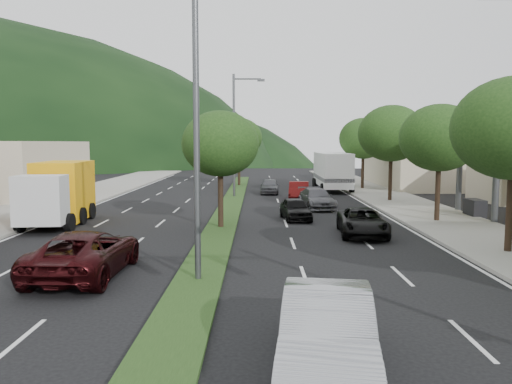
{
  "coord_description": "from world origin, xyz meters",
  "views": [
    {
      "loc": [
        1.92,
        -7.76,
        4.48
      ],
      "look_at": [
        1.85,
        14.33,
        2.3
      ],
      "focal_mm": 35.0,
      "sensor_mm": 36.0,
      "label": 1
    }
  ],
  "objects_px": {
    "tree_r_e": "(363,138)",
    "streetlight_mid": "(236,129)",
    "tree_med_near": "(220,144)",
    "motorhome": "(332,170)",
    "car_queue_c": "(299,191)",
    "box_truck": "(60,195)",
    "car_queue_a": "(295,209)",
    "car_queue_b": "(317,199)",
    "sedan_silver": "(327,333)",
    "car_queue_d": "(362,222)",
    "tree_r_d": "(391,133)",
    "streetlight_near": "(203,107)",
    "tree_r_c": "(440,138)",
    "car_queue_e": "(270,186)",
    "suv_maroon": "(85,253)",
    "tree_med_far": "(239,138)"
  },
  "relations": [
    {
      "from": "tree_r_e",
      "to": "streetlight_mid",
      "type": "relative_size",
      "value": 0.67
    },
    {
      "from": "tree_med_near",
      "to": "motorhome",
      "type": "xyz_separation_m",
      "value": [
        9.0,
        21.43,
        -2.54
      ]
    },
    {
      "from": "tree_r_e",
      "to": "car_queue_c",
      "type": "relative_size",
      "value": 1.54
    },
    {
      "from": "tree_med_near",
      "to": "box_truck",
      "type": "relative_size",
      "value": 0.84
    },
    {
      "from": "car_queue_a",
      "to": "box_truck",
      "type": "distance_m",
      "value": 13.27
    },
    {
      "from": "car_queue_b",
      "to": "sedan_silver",
      "type": "bearing_deg",
      "value": -104.2
    },
    {
      "from": "box_truck",
      "to": "car_queue_d",
      "type": "bearing_deg",
      "value": 162.94
    },
    {
      "from": "tree_r_d",
      "to": "tree_med_near",
      "type": "relative_size",
      "value": 1.19
    },
    {
      "from": "sedan_silver",
      "to": "car_queue_a",
      "type": "bearing_deg",
      "value": 94.59
    },
    {
      "from": "streetlight_mid",
      "to": "motorhome",
      "type": "xyz_separation_m",
      "value": [
        8.79,
        6.43,
        -3.7
      ]
    },
    {
      "from": "tree_med_near",
      "to": "streetlight_near",
      "type": "relative_size",
      "value": 0.6
    },
    {
      "from": "car_queue_d",
      "to": "motorhome",
      "type": "height_order",
      "value": "motorhome"
    },
    {
      "from": "tree_r_c",
      "to": "box_truck",
      "type": "xyz_separation_m",
      "value": [
        -21.0,
        -0.43,
        -3.13
      ]
    },
    {
      "from": "tree_r_e",
      "to": "car_queue_a",
      "type": "xyz_separation_m",
      "value": [
        -7.86,
        -18.85,
        -4.26
      ]
    },
    {
      "from": "tree_r_c",
      "to": "tree_r_e",
      "type": "bearing_deg",
      "value": 90.0
    },
    {
      "from": "tree_r_c",
      "to": "car_queue_e",
      "type": "relative_size",
      "value": 1.67
    },
    {
      "from": "tree_med_near",
      "to": "car_queue_a",
      "type": "bearing_deg",
      "value": 37.3
    },
    {
      "from": "sedan_silver",
      "to": "car_queue_b",
      "type": "relative_size",
      "value": 1.06
    },
    {
      "from": "tree_r_e",
      "to": "car_queue_d",
      "type": "bearing_deg",
      "value": -101.83
    },
    {
      "from": "streetlight_mid",
      "to": "box_truck",
      "type": "relative_size",
      "value": 1.4
    },
    {
      "from": "tree_r_e",
      "to": "box_truck",
      "type": "height_order",
      "value": "tree_r_e"
    },
    {
      "from": "car_queue_a",
      "to": "streetlight_near",
      "type": "bearing_deg",
      "value": -112.71
    },
    {
      "from": "sedan_silver",
      "to": "suv_maroon",
      "type": "relative_size",
      "value": 0.89
    },
    {
      "from": "streetlight_near",
      "to": "car_queue_b",
      "type": "xyz_separation_m",
      "value": [
        5.77,
        18.15,
        -4.9
      ]
    },
    {
      "from": "tree_med_far",
      "to": "sedan_silver",
      "type": "distance_m",
      "value": 42.76
    },
    {
      "from": "streetlight_mid",
      "to": "suv_maroon",
      "type": "height_order",
      "value": "streetlight_mid"
    },
    {
      "from": "car_queue_d",
      "to": "motorhome",
      "type": "distance_m",
      "value": 23.4
    },
    {
      "from": "car_queue_e",
      "to": "streetlight_mid",
      "type": "bearing_deg",
      "value": -128.54
    },
    {
      "from": "tree_r_e",
      "to": "tree_med_far",
      "type": "bearing_deg",
      "value": 161.57
    },
    {
      "from": "tree_r_c",
      "to": "car_queue_b",
      "type": "distance_m",
      "value": 9.52
    },
    {
      "from": "tree_med_far",
      "to": "streetlight_mid",
      "type": "xyz_separation_m",
      "value": [
        0.21,
        -11.0,
        0.58
      ]
    },
    {
      "from": "tree_r_d",
      "to": "car_queue_e",
      "type": "distance_m",
      "value": 11.8
    },
    {
      "from": "tree_r_e",
      "to": "tree_med_near",
      "type": "height_order",
      "value": "tree_r_e"
    },
    {
      "from": "tree_r_d",
      "to": "streetlight_mid",
      "type": "distance_m",
      "value": 12.18
    },
    {
      "from": "car_queue_a",
      "to": "car_queue_b",
      "type": "xyz_separation_m",
      "value": [
        1.84,
        5.0,
        0.04
      ]
    },
    {
      "from": "tree_r_d",
      "to": "tree_med_far",
      "type": "height_order",
      "value": "tree_r_d"
    },
    {
      "from": "tree_med_near",
      "to": "suv_maroon",
      "type": "bearing_deg",
      "value": -112.83
    },
    {
      "from": "sedan_silver",
      "to": "tree_r_c",
      "type": "bearing_deg",
      "value": 71.77
    },
    {
      "from": "car_queue_a",
      "to": "tree_r_d",
      "type": "bearing_deg",
      "value": 42.3
    },
    {
      "from": "tree_r_e",
      "to": "box_truck",
      "type": "relative_size",
      "value": 0.94
    },
    {
      "from": "tree_med_near",
      "to": "streetlight_mid",
      "type": "xyz_separation_m",
      "value": [
        0.21,
        15.0,
        1.16
      ]
    },
    {
      "from": "suv_maroon",
      "to": "car_queue_c",
      "type": "distance_m",
      "value": 24.15
    },
    {
      "from": "tree_med_near",
      "to": "car_queue_c",
      "type": "xyz_separation_m",
      "value": [
        5.16,
        13.15,
        -3.71
      ]
    },
    {
      "from": "suv_maroon",
      "to": "car_queue_e",
      "type": "xyz_separation_m",
      "value": [
        6.9,
        27.39,
        -0.11
      ]
    },
    {
      "from": "tree_r_c",
      "to": "tree_med_far",
      "type": "bearing_deg",
      "value": 116.57
    },
    {
      "from": "car_queue_b",
      "to": "box_truck",
      "type": "bearing_deg",
      "value": -164.2
    },
    {
      "from": "tree_r_e",
      "to": "car_queue_e",
      "type": "relative_size",
      "value": 1.72
    },
    {
      "from": "tree_med_far",
      "to": "car_queue_d",
      "type": "bearing_deg",
      "value": -75.88
    },
    {
      "from": "box_truck",
      "to": "tree_med_near",
      "type": "bearing_deg",
      "value": 165.11
    },
    {
      "from": "motorhome",
      "to": "car_queue_b",
      "type": "bearing_deg",
      "value": -102.35
    }
  ]
}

